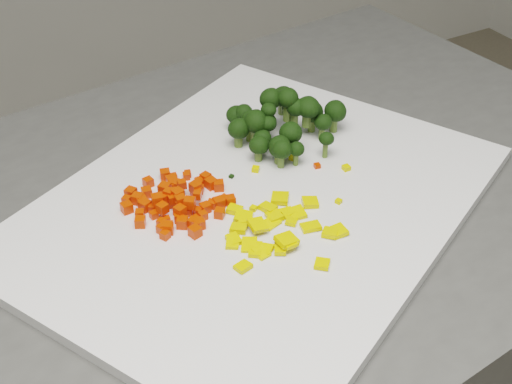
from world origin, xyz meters
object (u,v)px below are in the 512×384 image
cutting_board (256,205)px  carrot_pile (177,195)px  pepper_pile (281,232)px  broccoli_pile (284,117)px

cutting_board → carrot_pile: carrot_pile is taller
cutting_board → pepper_pile: bearing=-98.2°
pepper_pile → carrot_pile: bearing=124.9°
cutting_board → broccoli_pile: broccoli_pile is taller
pepper_pile → broccoli_pile: size_ratio=0.97×
pepper_pile → broccoli_pile: 0.18m
cutting_board → broccoli_pile: 0.13m
carrot_pile → broccoli_pile: 0.17m
cutting_board → carrot_pile: (-0.08, 0.03, 0.02)m
carrot_pile → broccoli_pile: broccoli_pile is taller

